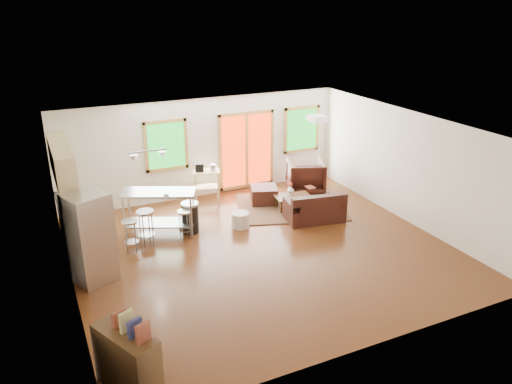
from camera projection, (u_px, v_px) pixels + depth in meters
name	position (u px, v px, depth m)	size (l,w,h in m)	color
floor	(262.00, 250.00, 10.48)	(7.50, 7.00, 0.02)	#3C1D0C
ceiling	(263.00, 129.00, 9.53)	(7.50, 7.00, 0.02)	white
back_wall	(204.00, 148.00, 12.97)	(7.50, 0.02, 2.60)	silver
left_wall	(65.00, 226.00, 8.52)	(0.02, 7.00, 2.60)	silver
right_wall	(409.00, 167.00, 11.49)	(0.02, 7.00, 2.60)	silver
front_wall	(370.00, 274.00, 7.05)	(7.50, 0.02, 2.60)	silver
window_left	(166.00, 146.00, 12.46)	(1.10, 0.05, 1.30)	#125918
french_doors	(247.00, 150.00, 13.47)	(1.60, 0.05, 2.10)	#B7270A
window_right	(302.00, 129.00, 14.00)	(1.10, 0.05, 1.30)	#125918
rug	(290.00, 207.00, 12.62)	(2.62, 2.01, 0.03)	#3F512E
loveseat	(315.00, 209.00, 11.78)	(1.45, 0.98, 0.72)	black
coffee_table	(293.00, 198.00, 12.40)	(0.95, 0.65, 0.35)	#3C2613
armchair	(305.00, 175.00, 13.45)	(0.95, 0.89, 0.98)	black
ottoman	(264.00, 195.00, 12.81)	(0.65, 0.65, 0.44)	black
pouf	(240.00, 220.00, 11.46)	(0.41, 0.41, 0.36)	beige
vase	(291.00, 189.00, 12.41)	(0.17, 0.18, 0.29)	silver
book	(307.00, 183.00, 12.69)	(0.20, 0.03, 0.27)	brown
cabinets	(73.00, 208.00, 10.20)	(0.64, 2.24, 2.30)	#D7BC7B
refrigerator	(91.00, 238.00, 9.06)	(0.89, 0.88, 1.73)	#B7BABC
island	(159.00, 205.00, 10.95)	(1.72, 1.25, 1.01)	#B7BABC
cup	(166.00, 196.00, 10.58)	(0.12, 0.10, 0.12)	white
bar_stool_a	(130.00, 229.00, 10.24)	(0.39, 0.39, 0.70)	#B7BABC
bar_stool_b	(146.00, 220.00, 10.50)	(0.41, 0.41, 0.78)	#B7BABC
bar_stool_c	(184.00, 218.00, 10.84)	(0.31, 0.31, 0.64)	#B7BABC
trash_can	(190.00, 217.00, 11.16)	(0.51, 0.51, 0.71)	black
kitchen_cart	(206.00, 175.00, 12.78)	(0.77, 0.61, 1.03)	#D7BC7B
bookshelf	(127.00, 360.00, 6.60)	(0.78, 1.08, 1.19)	#3C2613
ceiling_flush	(317.00, 118.00, 10.70)	(0.35, 0.35, 0.12)	white
pendant_light	(148.00, 156.00, 10.30)	(0.80, 0.18, 0.79)	gray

